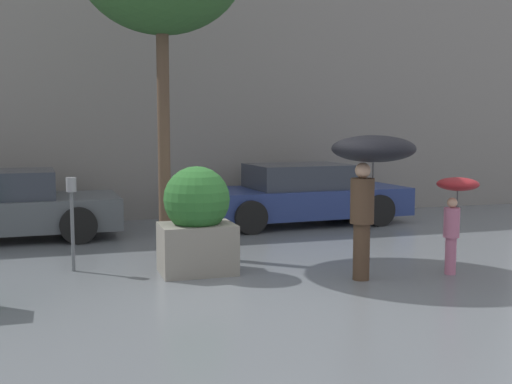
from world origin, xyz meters
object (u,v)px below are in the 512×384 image
person_adult (371,162)px  person_child (455,202)px  parked_car_far (1,208)px  parking_meter (72,204)px  parked_car_near (299,196)px  planter_box (197,220)px

person_adult → person_child: (1.26, -0.05, -0.56)m
person_child → parked_car_far: bearing=129.3°
person_adult → parked_car_far: bearing=143.5°
parking_meter → parked_car_near: bearing=34.4°
parked_car_far → person_adult: bearing=-135.4°
person_child → parking_meter: size_ratio=1.01×
parked_car_far → parking_meter: bearing=-160.8°
person_adult → parked_car_near: (0.84, 4.80, -0.99)m
planter_box → parking_meter: 1.76m
parked_car_far → parking_meter: parking_meter is taller
person_child → person_adult: bearing=164.1°
parking_meter → person_child: bearing=-18.8°
planter_box → parked_car_far: size_ratio=0.36×
person_adult → planter_box: bearing=160.6°
parked_car_far → parking_meter: 3.22m
planter_box → person_adult: bearing=-26.3°
parked_car_far → parked_car_near: bearing=-90.4°
person_child → parking_meter: 5.29m
parked_car_near → parked_car_far: size_ratio=1.10×
parked_car_far → planter_box: bearing=-144.1°
person_adult → person_child: bearing=4.4°
person_adult → parked_car_far: size_ratio=0.46×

